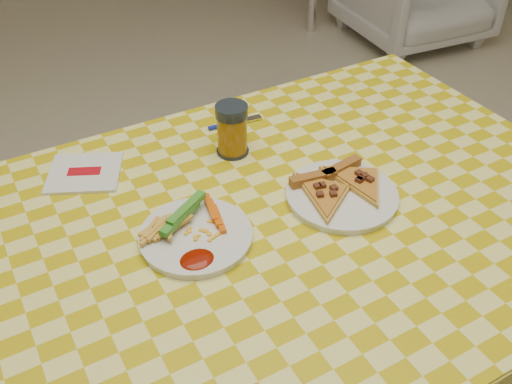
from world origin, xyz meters
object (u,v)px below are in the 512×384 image
Objects in this scene: drink_glass at (232,130)px; plate_right at (342,196)px; plate_left at (196,237)px; table at (279,246)px.

plate_right is at bearing -65.61° from drink_glass.
plate_left is 0.93× the size of plate_right.
plate_left is 0.28m from drink_glass.
drink_glass reaches higher than plate_left.
table is at bearing -7.55° from plate_left.
drink_glass is at bearing 114.39° from plate_right.
table is 0.16m from plate_right.
plate_right is at bearing -6.37° from plate_left.
table is 6.03× the size of plate_right.
drink_glass is (-0.11, 0.24, 0.05)m from plate_right.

